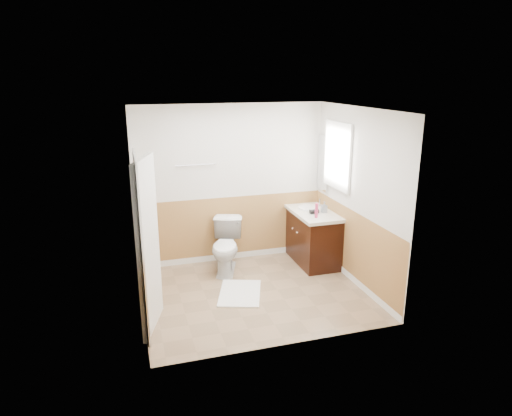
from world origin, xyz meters
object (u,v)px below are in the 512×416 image
object	(u,v)px
bath_mat	(240,293)
soap_dispenser	(324,207)
lotion_bottle	(316,211)
toilet	(226,246)
vanity_cabinet	(312,238)

from	to	relation	value
bath_mat	soap_dispenser	world-z (taller)	soap_dispenser
lotion_bottle	soap_dispenser	world-z (taller)	lotion_bottle
toilet	soap_dispenser	distance (m)	1.63
vanity_cabinet	bath_mat	bearing A→B (deg)	-150.75
bath_mat	lotion_bottle	world-z (taller)	lotion_bottle
soap_dispenser	bath_mat	bearing A→B (deg)	-157.03
lotion_bottle	soap_dispenser	distance (m)	0.30
bath_mat	toilet	bearing A→B (deg)	90.00
bath_mat	lotion_bottle	bearing A→B (deg)	18.81
bath_mat	vanity_cabinet	size ratio (longest dim) A/B	0.73
vanity_cabinet	soap_dispenser	world-z (taller)	soap_dispenser
toilet	vanity_cabinet	distance (m)	1.41
soap_dispenser	lotion_bottle	bearing A→B (deg)	-137.43
bath_mat	soap_dispenser	xyz separation A→B (m)	(1.53, 0.65, 0.93)
toilet	soap_dispenser	xyz separation A→B (m)	(1.53, -0.16, 0.54)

